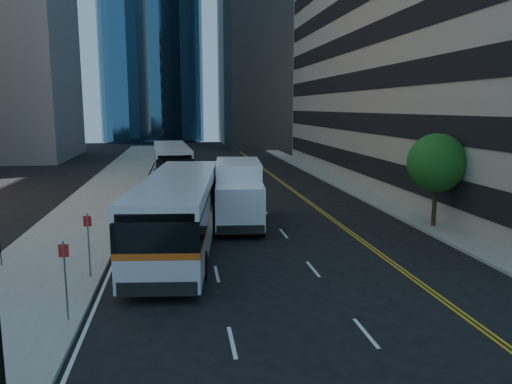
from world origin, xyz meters
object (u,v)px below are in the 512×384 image
(street_tree, at_px, (437,163))
(box_truck, at_px, (239,192))
(bus_front, at_px, (179,211))
(bus_rear, at_px, (172,163))

(street_tree, bearing_deg, box_truck, 166.11)
(bus_front, xyz_separation_m, box_truck, (3.36, 4.99, -0.04))
(bus_rear, distance_m, box_truck, 16.77)
(street_tree, distance_m, bus_front, 14.26)
(bus_rear, bearing_deg, street_tree, -55.62)
(box_truck, bearing_deg, bus_rear, 109.16)
(bus_rear, bearing_deg, box_truck, -79.45)
(bus_rear, xyz_separation_m, box_truck, (4.03, -16.28, 0.03))
(bus_front, xyz_separation_m, bus_rear, (-0.67, 21.27, -0.07))
(street_tree, height_order, bus_rear, street_tree)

